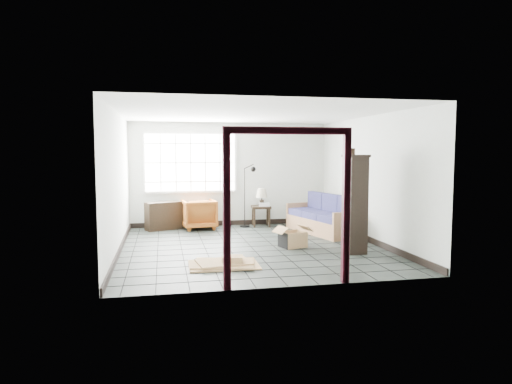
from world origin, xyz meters
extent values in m
plane|color=black|center=(0.00, 0.00, 0.00)|extent=(5.50, 5.50, 0.00)
cube|color=silver|center=(0.00, 2.75, 1.30)|extent=(5.00, 0.02, 2.60)
cube|color=silver|center=(0.00, -2.75, 1.30)|extent=(5.00, 0.02, 2.60)
cube|color=silver|center=(-2.50, 0.00, 1.30)|extent=(0.02, 5.50, 2.60)
cube|color=silver|center=(2.50, 0.00, 1.30)|extent=(0.02, 5.50, 2.60)
cube|color=white|center=(0.00, 0.00, 2.60)|extent=(5.00, 5.50, 0.02)
cube|color=black|center=(0.00, 2.73, 0.06)|extent=(4.95, 0.03, 0.12)
cube|color=black|center=(-2.48, 0.00, 0.06)|extent=(0.03, 5.45, 0.12)
cube|color=black|center=(2.48, 0.00, 0.06)|extent=(0.03, 5.45, 0.12)
cube|color=silver|center=(-1.00, 2.71, 1.60)|extent=(2.32, 0.06, 1.52)
cube|color=white|center=(-1.00, 2.67, 1.60)|extent=(2.20, 0.02, 1.40)
cube|color=#370C17|center=(-0.85, -2.70, 1.05)|extent=(0.10, 0.08, 2.10)
cube|color=#370C17|center=(0.85, -2.70, 1.05)|extent=(0.10, 0.08, 2.10)
cube|color=#370C17|center=(0.00, -2.70, 2.15)|extent=(1.80, 0.08, 0.10)
cube|color=#88603D|center=(1.90, 1.18, 0.17)|extent=(1.19, 2.02, 0.34)
cube|color=#88603D|center=(2.13, 0.23, 0.30)|extent=(0.75, 0.24, 0.61)
cube|color=#88603D|center=(1.66, 2.13, 0.30)|extent=(0.75, 0.24, 0.61)
cube|color=#88603D|center=(2.23, 1.26, 0.52)|extent=(0.53, 1.86, 0.66)
cube|color=#19193F|center=(2.03, 0.57, 0.42)|extent=(0.81, 0.75, 0.15)
cube|color=#19193F|center=(2.30, 0.63, 0.65)|extent=(0.27, 0.62, 0.49)
cube|color=#19193F|center=(1.88, 1.17, 0.42)|extent=(0.81, 0.75, 0.15)
cube|color=#19193F|center=(2.15, 1.24, 0.65)|extent=(0.27, 0.62, 0.49)
cube|color=#19193F|center=(1.73, 1.78, 0.42)|extent=(0.81, 0.75, 0.15)
cube|color=#19193F|center=(2.00, 1.85, 0.65)|extent=(0.27, 0.62, 0.49)
imported|color=#953415|center=(-0.84, 2.30, 0.40)|extent=(0.85, 0.80, 0.79)
cube|color=black|center=(0.72, 2.40, 0.49)|extent=(0.51, 0.51, 0.06)
cube|color=black|center=(0.52, 2.23, 0.23)|extent=(0.05, 0.05, 0.47)
cube|color=black|center=(0.89, 2.20, 0.23)|extent=(0.05, 0.05, 0.47)
cube|color=black|center=(0.55, 2.60, 0.23)|extent=(0.05, 0.05, 0.47)
cube|color=black|center=(0.93, 2.57, 0.23)|extent=(0.05, 0.05, 0.47)
cylinder|color=black|center=(0.73, 2.36, 0.59)|extent=(0.13, 0.13, 0.15)
cylinder|color=black|center=(0.73, 2.36, 0.72)|extent=(0.03, 0.03, 0.11)
cone|color=beige|center=(0.73, 2.36, 0.84)|extent=(0.34, 0.34, 0.22)
cube|color=silver|center=(0.79, 2.33, 0.56)|extent=(0.27, 0.22, 0.09)
cylinder|color=black|center=(0.66, 2.34, 0.56)|extent=(0.02, 0.06, 0.05)
cylinder|color=black|center=(0.30, 2.40, 0.01)|extent=(0.30, 0.30, 0.03)
cylinder|color=black|center=(0.30, 2.40, 0.74)|extent=(0.03, 0.03, 1.45)
cylinder|color=black|center=(0.40, 2.32, 1.51)|extent=(0.24, 0.09, 0.13)
sphere|color=black|center=(0.49, 2.25, 1.44)|extent=(0.16, 0.16, 0.13)
cube|color=black|center=(-1.67, 2.38, 0.33)|extent=(0.92, 0.65, 0.67)
cube|color=black|center=(-1.67, 2.38, 0.34)|extent=(0.85, 0.58, 0.03)
cube|color=black|center=(1.78, -0.90, 0.90)|extent=(0.35, 0.46, 1.79)
cube|color=black|center=(1.78, -0.90, 1.79)|extent=(0.40, 0.51, 0.04)
cylinder|color=black|center=(1.71, -0.85, 1.87)|extent=(0.19, 0.19, 0.12)
cube|color=olive|center=(0.80, -0.20, 0.01)|extent=(0.54, 0.48, 0.02)
cube|color=black|center=(0.58, -0.26, 0.15)|extent=(0.12, 0.35, 0.31)
cube|color=olive|center=(1.02, -0.13, 0.15)|extent=(0.12, 0.35, 0.31)
cube|color=olive|center=(0.85, -0.37, 0.15)|extent=(0.44, 0.15, 0.31)
cube|color=olive|center=(0.75, -0.02, 0.15)|extent=(0.44, 0.15, 0.31)
cube|color=olive|center=(0.52, -0.28, 0.36)|extent=(0.27, 0.40, 0.13)
cube|color=olive|center=(1.08, -0.11, 0.36)|extent=(0.27, 0.40, 0.13)
cube|color=olive|center=(-0.72, -1.39, 0.01)|extent=(1.15, 0.83, 0.02)
cube|color=olive|center=(-0.72, -1.39, 0.04)|extent=(1.13, 0.93, 0.02)
cube|color=olive|center=(-0.72, -1.39, 0.06)|extent=(0.93, 0.72, 0.02)
cube|color=olive|center=(-0.59, -1.45, 0.12)|extent=(0.37, 0.32, 0.09)
camera|label=1|loc=(-1.68, -8.71, 1.86)|focal=32.00mm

